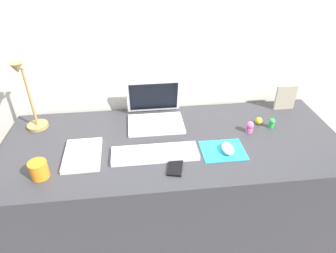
{
  "coord_description": "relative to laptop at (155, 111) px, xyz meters",
  "views": [
    {
      "loc": [
        -0.18,
        -1.23,
        1.64
      ],
      "look_at": [
        -0.03,
        0.0,
        0.83
      ],
      "focal_mm": 32.23,
      "sensor_mm": 36.0,
      "label": 1
    }
  ],
  "objects": [
    {
      "name": "keyboard",
      "position": [
        -0.03,
        -0.32,
        -0.04
      ],
      "size": [
        0.41,
        0.13,
        0.02
      ],
      "primitive_type": "cube",
      "color": "white",
      "rests_on": "desk"
    },
    {
      "name": "coffee_mug",
      "position": [
        -0.53,
        -0.41,
        -0.02
      ],
      "size": [
        0.08,
        0.08,
        0.08
      ],
      "primitive_type": "cylinder",
      "color": "orange",
      "rests_on": "desk"
    },
    {
      "name": "ground_plane",
      "position": [
        0.08,
        -0.21,
        -0.79
      ],
      "size": [
        6.0,
        6.0,
        0.0
      ],
      "primitive_type": "plane",
      "color": "slate"
    },
    {
      "name": "toy_figurine_pink",
      "position": [
        0.49,
        -0.18,
        -0.02
      ],
      "size": [
        0.04,
        0.04,
        0.06
      ],
      "color": "pink",
      "rests_on": "desk"
    },
    {
      "name": "picture_frame",
      "position": [
        0.77,
        0.04,
        0.02
      ],
      "size": [
        0.12,
        0.02,
        0.15
      ],
      "primitive_type": "cube",
      "color": "#B2A58C",
      "rests_on": "desk"
    },
    {
      "name": "desk_lamp",
      "position": [
        -0.64,
        -0.02,
        0.13
      ],
      "size": [
        0.11,
        0.14,
        0.39
      ],
      "color": "#A5844C",
      "rests_on": "desk"
    },
    {
      "name": "mousepad",
      "position": [
        0.3,
        -0.32,
        -0.05
      ],
      "size": [
        0.21,
        0.17,
        0.0
      ],
      "primitive_type": "cube",
      "color": "#28B7CC",
      "rests_on": "desk"
    },
    {
      "name": "back_wall",
      "position": [
        0.08,
        0.17,
        -0.05
      ],
      "size": [
        2.92,
        0.05,
        1.5
      ],
      "primitive_type": "cube",
      "color": "silver",
      "rests_on": "ground_plane"
    },
    {
      "name": "toy_figurine_green",
      "position": [
        0.62,
        -0.15,
        -0.03
      ],
      "size": [
        0.03,
        0.03,
        0.06
      ],
      "color": "green",
      "rests_on": "desk"
    },
    {
      "name": "notebook_pad",
      "position": [
        -0.37,
        -0.29,
        -0.04
      ],
      "size": [
        0.17,
        0.24,
        0.02
      ],
      "primitive_type": "cube",
      "rotation": [
        0.0,
        0.0,
        0.02
      ],
      "color": "silver",
      "rests_on": "desk"
    },
    {
      "name": "cell_phone",
      "position": [
        0.06,
        -0.41,
        -0.05
      ],
      "size": [
        0.09,
        0.14,
        0.01
      ],
      "primitive_type": "cube",
      "rotation": [
        0.0,
        0.0,
        -0.24
      ],
      "color": "black",
      "rests_on": "desk"
    },
    {
      "name": "toy_figurine_yellow",
      "position": [
        0.56,
        -0.11,
        -0.03
      ],
      "size": [
        0.04,
        0.04,
        0.04
      ],
      "primitive_type": "ellipsoid",
      "color": "yellow",
      "rests_on": "desk"
    },
    {
      "name": "desk",
      "position": [
        0.08,
        -0.21,
        -0.42
      ],
      "size": [
        1.72,
        0.7,
        0.74
      ],
      "primitive_type": "cube",
      "color": "#38383D",
      "rests_on": "ground_plane"
    },
    {
      "name": "laptop",
      "position": [
        0.0,
        0.0,
        0.0
      ],
      "size": [
        0.3,
        0.25,
        0.21
      ],
      "color": "white",
      "rests_on": "desk"
    },
    {
      "name": "mouse",
      "position": [
        0.32,
        -0.34,
        -0.03
      ],
      "size": [
        0.06,
        0.1,
        0.03
      ],
      "primitive_type": "ellipsoid",
      "color": "white",
      "rests_on": "mousepad"
    }
  ]
}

